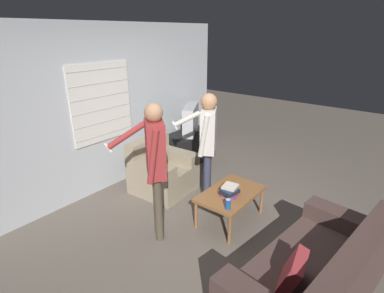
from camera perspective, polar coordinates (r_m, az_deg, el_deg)
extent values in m
plane|color=#665B51|center=(4.08, 3.93, -15.26)|extent=(16.00, 16.00, 0.00)
cube|color=#ADB2B7|center=(4.86, -15.88, 6.78)|extent=(5.20, 0.06, 2.55)
cube|color=silver|center=(4.74, -16.78, 7.95)|extent=(1.05, 0.02, 1.17)
cube|color=#A4A099|center=(4.86, -16.09, 2.32)|extent=(1.02, 0.00, 0.01)
cube|color=#A4A099|center=(4.80, -16.33, 4.53)|extent=(1.02, 0.00, 0.01)
cube|color=#A4A099|center=(4.75, -16.57, 6.79)|extent=(1.02, 0.00, 0.01)
cube|color=#A4A099|center=(4.71, -16.82, 9.09)|extent=(1.02, 0.00, 0.01)
cube|color=#A4A099|center=(4.67, -17.07, 11.44)|extent=(1.02, 0.00, 0.01)
cube|color=#A4A099|center=(4.65, -17.34, 13.81)|extent=(1.02, 0.00, 0.01)
cube|color=#4C3833|center=(3.28, 21.28, -23.04)|extent=(1.93, 1.09, 0.41)
cube|color=#4C3833|center=(2.95, 28.55, -19.53)|extent=(1.84, 0.43, 0.42)
cube|color=#4C3833|center=(3.72, 27.33, -12.55)|extent=(0.35, 0.89, 0.18)
cube|color=#9E3338|center=(2.87, 18.32, -21.93)|extent=(0.39, 0.28, 0.37)
cube|color=gray|center=(4.85, -5.37, -6.05)|extent=(0.90, 0.89, 0.41)
cube|color=gray|center=(4.87, -8.40, -0.75)|extent=(0.86, 0.26, 0.41)
cube|color=gray|center=(4.94, -3.27, -1.69)|extent=(0.30, 0.85, 0.18)
cube|color=gray|center=(4.52, -7.93, -4.13)|extent=(0.30, 0.85, 0.18)
cube|color=brown|center=(4.03, 7.39, -8.87)|extent=(0.92, 0.59, 0.04)
cylinder|color=brown|center=(3.97, 0.74, -12.86)|extent=(0.04, 0.04, 0.39)
cylinder|color=brown|center=(4.57, 7.31, -8.12)|extent=(0.04, 0.04, 0.39)
cylinder|color=brown|center=(3.74, 7.17, -15.50)|extent=(0.04, 0.04, 0.39)
cylinder|color=brown|center=(4.37, 13.10, -10.02)|extent=(0.04, 0.04, 0.39)
cube|color=black|center=(5.90, -0.22, 0.08)|extent=(0.93, 0.54, 0.58)
cube|color=#B2B2B7|center=(5.73, -0.23, 5.24)|extent=(0.80, 0.58, 0.52)
cube|color=#3D4738|center=(5.74, -1.25, 5.28)|extent=(0.60, 0.36, 0.43)
cylinder|color=#4C4233|center=(3.67, -6.37, -11.79)|extent=(0.10, 0.10, 0.86)
cylinder|color=#4C4233|center=(3.79, -6.60, -10.63)|extent=(0.10, 0.10, 0.86)
cube|color=maroon|center=(3.39, -7.01, -0.41)|extent=(0.41, 0.44, 0.64)
sphere|color=#A87A56|center=(3.26, -7.33, 6.39)|extent=(0.21, 0.21, 0.21)
cylinder|color=maroon|center=(3.18, -7.44, -2.09)|extent=(0.17, 0.16, 0.61)
cylinder|color=maroon|center=(3.54, -11.66, 2.56)|extent=(0.48, 0.41, 0.38)
cube|color=white|center=(3.60, -15.62, -0.15)|extent=(0.09, 0.09, 0.12)
cylinder|color=#33384C|center=(4.38, 2.87, -6.16)|extent=(0.10, 0.10, 0.82)
cylinder|color=#33384C|center=(4.50, 3.01, -5.36)|extent=(0.10, 0.10, 0.82)
cube|color=beige|center=(4.17, 3.12, 3.03)|extent=(0.43, 0.37, 0.61)
sphere|color=#A87A56|center=(4.06, 3.24, 8.51)|extent=(0.23, 0.23, 0.23)
cylinder|color=beige|center=(3.97, 2.25, 1.94)|extent=(0.14, 0.17, 0.58)
cylinder|color=beige|center=(4.35, 0.02, 5.75)|extent=(0.34, 0.50, 0.34)
cube|color=white|center=(4.43, -3.25, 4.12)|extent=(0.08, 0.09, 0.13)
cube|color=#75387F|center=(3.94, 7.24, -9.04)|extent=(0.22, 0.21, 0.04)
cube|color=black|center=(3.92, 7.17, -8.53)|extent=(0.25, 0.20, 0.04)
cube|color=#284C89|center=(3.89, 7.21, -8.03)|extent=(0.19, 0.17, 0.04)
cube|color=beige|center=(3.88, 7.28, -7.55)|extent=(0.21, 0.20, 0.03)
cylinder|color=#194C9E|center=(3.65, 6.87, -10.83)|extent=(0.07, 0.07, 0.12)
cylinder|color=silver|center=(3.62, 6.91, -9.99)|extent=(0.06, 0.06, 0.00)
cube|color=white|center=(4.05, 7.28, -8.18)|extent=(0.05, 0.13, 0.02)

